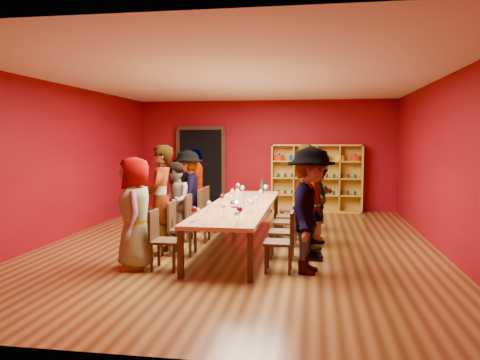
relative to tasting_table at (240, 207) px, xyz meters
name	(u,v)px	position (x,y,z in m)	size (l,w,h in m)	color
room_shell	(240,163)	(0.00, 0.00, 0.80)	(7.10, 9.10, 3.04)	#523315
tasting_table	(240,207)	(0.00, 0.00, 0.00)	(1.10, 4.50, 0.75)	#BC814E
doorway	(201,168)	(-1.80, 4.43, 0.42)	(1.40, 0.17, 2.30)	black
shelving_unit	(316,175)	(1.40, 4.32, 0.28)	(2.40, 0.40, 1.80)	#B98C29
chair_person_left_0	(161,237)	(-0.91, -1.77, -0.20)	(0.42, 0.42, 0.89)	black
person_left_0	(135,213)	(-1.30, -1.77, 0.14)	(0.82, 0.45, 1.68)	#4C4D51
chair_person_left_1	(178,225)	(-0.91, -0.87, -0.20)	(0.42, 0.42, 0.89)	black
person_left_1	(161,200)	(-1.21, -0.87, 0.22)	(0.67, 0.49, 1.84)	#C48392
chair_person_left_2	(194,215)	(-0.91, 0.20, -0.20)	(0.42, 0.42, 0.89)	black
person_left_2	(175,201)	(-1.29, 0.20, 0.05)	(0.73, 0.40, 1.51)	#48484C
chair_person_left_3	(206,208)	(-0.91, 1.15, -0.20)	(0.42, 0.42, 0.89)	black
person_left_3	(188,191)	(-1.29, 1.15, 0.16)	(1.10, 0.46, 1.71)	#D18C99
chair_person_left_4	(211,204)	(-0.91, 1.72, -0.20)	(0.42, 0.42, 0.89)	black
person_left_4	(196,188)	(-1.26, 1.72, 0.16)	(1.01, 0.46, 1.72)	#4C4B50
chair_person_right_0	(284,238)	(0.91, -1.61, -0.20)	(0.42, 0.42, 0.89)	black
person_right_0	(310,210)	(1.28, -1.61, 0.22)	(1.18, 0.49, 1.83)	#4E4E53
chair_person_right_1	(287,228)	(0.91, -0.83, -0.20)	(0.42, 0.42, 0.89)	black
person_right_1	(310,207)	(1.28, -0.83, 0.16)	(1.00, 0.46, 1.71)	#5076A5
chair_person_right_2	(290,219)	(0.91, 0.10, -0.20)	(0.42, 0.42, 0.89)	black
person_right_2	(314,198)	(1.34, 0.10, 0.18)	(1.62, 0.47, 1.75)	#4B4B50
chair_person_right_3	(292,213)	(0.91, 0.72, -0.20)	(0.42, 0.42, 0.89)	black
person_right_3	(310,200)	(1.26, 0.72, 0.07)	(0.75, 0.41, 1.54)	#5A7CBA
chair_person_right_4	(294,207)	(0.91, 1.59, -0.20)	(0.42, 0.42, 0.89)	black
person_right_4	(308,187)	(1.21, 1.59, 0.22)	(0.67, 0.49, 1.84)	#5371AB
wine_glass_0	(223,207)	(-0.03, -1.39, 0.21)	(0.09, 0.09, 0.21)	white
wine_glass_1	(227,196)	(-0.26, 0.11, 0.18)	(0.07, 0.07, 0.18)	white
wine_glass_2	(238,186)	(-0.34, 1.85, 0.21)	(0.09, 0.09, 0.22)	white
wine_glass_3	(266,187)	(0.30, 1.72, 0.20)	(0.08, 0.08, 0.21)	white
wine_glass_4	(222,197)	(-0.31, -0.11, 0.20)	(0.08, 0.08, 0.20)	white
wine_glass_5	(249,202)	(0.28, -0.81, 0.21)	(0.09, 0.09, 0.21)	white
wine_glass_6	(237,214)	(0.26, -1.94, 0.19)	(0.08, 0.08, 0.19)	white
wine_glass_7	(236,187)	(-0.33, 1.63, 0.20)	(0.08, 0.08, 0.21)	white
wine_glass_8	(194,211)	(-0.37, -1.86, 0.21)	(0.09, 0.09, 0.22)	white
wine_glass_9	(231,199)	(-0.10, -0.37, 0.20)	(0.09, 0.09, 0.21)	white
wine_glass_10	(251,204)	(0.33, -0.92, 0.20)	(0.08, 0.08, 0.21)	white
wine_glass_11	(232,192)	(-0.29, 0.85, 0.18)	(0.07, 0.07, 0.18)	white
wine_glass_12	(232,191)	(-0.30, 0.94, 0.20)	(0.08, 0.08, 0.21)	white
wine_glass_13	(242,188)	(-0.16, 1.38, 0.20)	(0.08, 0.08, 0.21)	white
wine_glass_14	(256,198)	(0.32, -0.16, 0.19)	(0.08, 0.08, 0.19)	white
wine_glass_15	(209,204)	(-0.35, -0.96, 0.19)	(0.08, 0.08, 0.19)	white
wine_glass_16	(239,210)	(0.26, -1.69, 0.21)	(0.09, 0.09, 0.22)	white
wine_glass_17	(268,188)	(0.34, 1.81, 0.18)	(0.07, 0.07, 0.18)	white
wine_glass_18	(261,192)	(0.29, 0.78, 0.19)	(0.08, 0.08, 0.19)	white
wine_glass_19	(198,211)	(-0.35, -1.73, 0.19)	(0.07, 0.07, 0.19)	white
spittoon_bowl	(237,204)	(0.01, -0.32, 0.11)	(0.27, 0.27, 0.15)	silver
carafe_a	(237,197)	(-0.06, 0.12, 0.17)	(0.11, 0.11, 0.28)	white
carafe_b	(241,202)	(0.11, -0.57, 0.18)	(0.12, 0.12, 0.29)	white
wine_bottle	(262,188)	(0.20, 1.84, 0.17)	(0.09, 0.09, 0.32)	#123317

